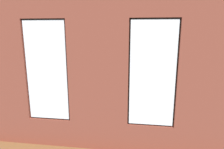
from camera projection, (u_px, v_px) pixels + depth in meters
name	position (u px, v px, depth m)	size (l,w,h in m)	color
ground_plane	(115.00, 105.00, 7.05)	(6.46, 6.13, 0.10)	brown
brick_wall_with_windows	(98.00, 74.00, 4.08)	(5.86, 0.30, 3.40)	brown
white_wall_right	(31.00, 55.00, 6.87)	(0.10, 5.13, 3.40)	white
couch_by_window	(72.00, 119.00, 5.12)	(2.07, 0.87, 0.80)	black
couch_left	(185.00, 106.00, 5.97)	(0.95, 1.99, 0.80)	black
coffee_table	(113.00, 91.00, 7.30)	(1.35, 0.79, 0.44)	olive
cup_ceramic	(115.00, 89.00, 7.15)	(0.09, 0.09, 0.10)	#B23D38
candle_jar	(123.00, 87.00, 7.36)	(0.08, 0.08, 0.10)	#B7333D
remote_gray	(113.00, 89.00, 7.29)	(0.05, 0.17, 0.02)	#59595B
remote_black	(101.00, 89.00, 7.23)	(0.05, 0.17, 0.02)	black
remote_silver	(109.00, 88.00, 7.40)	(0.05, 0.17, 0.02)	#B2B2B7
media_console	(44.00, 95.00, 7.25)	(1.10, 0.42, 0.50)	black
tv_flatscreen	(43.00, 78.00, 7.12)	(1.11, 0.20, 0.74)	black
papasan_chair	(108.00, 78.00, 8.86)	(1.10, 1.10, 0.69)	olive
potted_plant_between_couches	(130.00, 106.00, 4.87)	(0.83, 0.83, 1.11)	beige
potted_plant_foreground_right	(71.00, 71.00, 9.15)	(0.81, 0.81, 1.10)	#47423D
potted_plant_near_tv	(44.00, 88.00, 6.09)	(1.01, 1.12, 1.39)	brown
potted_plant_corner_near_left	(175.00, 73.00, 8.55)	(0.69, 0.80, 1.39)	brown
potted_plant_corner_far_left	(206.00, 119.00, 4.53)	(0.59, 0.59, 0.88)	brown
potted_plant_mid_room_small	(134.00, 87.00, 7.67)	(0.46, 0.46, 0.62)	beige
potted_plant_by_left_couch	(166.00, 90.00, 7.39)	(0.36, 0.36, 0.55)	beige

